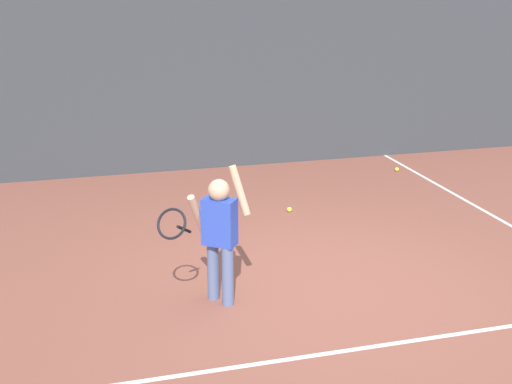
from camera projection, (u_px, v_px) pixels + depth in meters
The scene contains 9 objects.
ground_plane at pixel (321, 286), 6.67m from camera, with size 20.00×20.00×0.00m, color brown.
court_line_baseline at pixel (371, 347), 5.58m from camera, with size 9.00×0.05×0.00m, color white.
court_line_sideline at pixel (510, 225), 8.30m from camera, with size 0.05×9.00×0.00m, color white.
back_fence_windscreen at pixel (220, 67), 10.38m from camera, with size 11.53×0.08×3.19m, color #383D42.
fence_post_1 at pixel (96, 66), 9.94m from camera, with size 0.09×0.09×3.34m, color slate.
fence_post_2 at pixel (333, 58), 10.88m from camera, with size 0.09×0.09×3.34m, color slate.
tennis_player at pixel (218, 230), 6.14m from camera, with size 0.89×0.51×1.35m.
tennis_ball_1 at pixel (289, 210), 8.77m from camera, with size 0.07×0.07×0.07m, color #CCE033.
tennis_ball_3 at pixel (397, 169), 10.59m from camera, with size 0.07×0.07×0.07m, color #CCE033.
Camera 1 is at (-2.21, -5.68, 2.94)m, focal length 47.21 mm.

